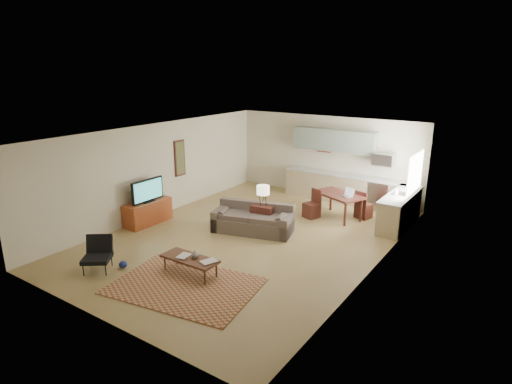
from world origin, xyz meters
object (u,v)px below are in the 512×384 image
Objects in this scene: sofa at (253,219)px; tv_credenza at (148,212)px; coffee_table at (190,266)px; armchair at (97,255)px; dining_table at (338,206)px; console_table at (263,217)px.

sofa is 1.56× the size of tv_credenza.
coffee_table is at bearing -27.94° from tv_credenza.
sofa is 2.75m from coffee_table.
armchair reaches higher than tv_credenza.
armchair is 0.52× the size of dining_table.
dining_table is (1.40, 2.31, -0.02)m from sofa.
console_table is (0.14, 0.29, -0.03)m from sofa.
console_table is at bearing 31.26° from armchair.
tv_credenza reaches higher than coffee_table.
sofa reaches higher than coffee_table.
console_table is 0.49× the size of dining_table.
armchair is at bearing -150.53° from coffee_table.
console_table is at bearing 92.41° from coffee_table.
coffee_table is 5.17m from dining_table.
tv_credenza is (-2.81, -1.10, -0.06)m from sofa.
sofa reaches higher than armchair.
tv_credenza is at bearing -164.13° from console_table.
dining_table reaches higher than coffee_table.
sofa reaches higher than dining_table.
dining_table reaches higher than tv_credenza.
armchair is 0.53× the size of tv_credenza.
dining_table is (1.26, 2.03, 0.01)m from console_table.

